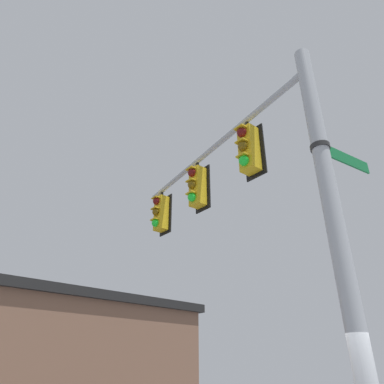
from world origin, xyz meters
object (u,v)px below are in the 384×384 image
(traffic_light_nearest_pole, at_px, (248,149))
(street_name_sign, at_px, (334,154))
(traffic_light_mid_outer, at_px, (161,213))
(traffic_light_mid_inner, at_px, (197,187))

(traffic_light_nearest_pole, distance_m, street_name_sign, 1.94)
(traffic_light_mid_outer, distance_m, street_name_sign, 5.76)
(street_name_sign, bearing_deg, traffic_light_mid_outer, -3.47)
(traffic_light_mid_inner, bearing_deg, traffic_light_nearest_pole, 172.79)
(street_name_sign, bearing_deg, traffic_light_mid_inner, -1.44)
(traffic_light_nearest_pole, bearing_deg, traffic_light_mid_inner, -7.21)
(traffic_light_nearest_pole, height_order, traffic_light_mid_outer, same)
(traffic_light_mid_inner, xyz_separation_m, street_name_sign, (-3.69, 0.09, -0.92))
(traffic_light_mid_inner, height_order, street_name_sign, traffic_light_mid_inner)
(traffic_light_nearest_pole, bearing_deg, street_name_sign, -174.68)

